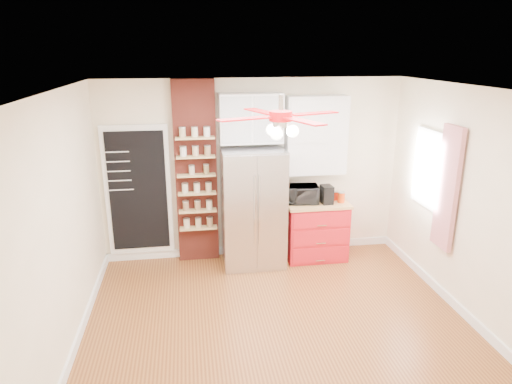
{
  "coord_description": "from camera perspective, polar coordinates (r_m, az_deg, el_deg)",
  "views": [
    {
      "loc": [
        -0.96,
        -4.59,
        3.08
      ],
      "look_at": [
        -0.12,
        0.9,
        1.34
      ],
      "focal_mm": 32.0,
      "sensor_mm": 36.0,
      "label": 1
    }
  ],
  "objects": [
    {
      "name": "toaster_oven",
      "position": [
        6.79,
        5.73,
        -0.26
      ],
      "size": [
        0.5,
        0.36,
        0.26
      ],
      "primitive_type": "imported",
      "rotation": [
        0.0,
        0.0,
        -0.09
      ],
      "color": "black",
      "rests_on": "red_cabinet"
    },
    {
      "name": "chalkboard",
      "position": [
        6.88,
        -14.51,
        0.1
      ],
      "size": [
        0.95,
        0.05,
        1.95
      ],
      "color": "white",
      "rests_on": "wall_back"
    },
    {
      "name": "pantry_jar_beans",
      "position": [
        6.58,
        -6.24,
        2.83
      ],
      "size": [
        0.1,
        0.1,
        0.13
      ],
      "primitive_type": "cylinder",
      "rotation": [
        0.0,
        0.0,
        -0.19
      ],
      "color": "olive",
      "rests_on": "brick_pillar"
    },
    {
      "name": "fridge",
      "position": [
        6.66,
        -0.37,
        -1.95
      ],
      "size": [
        0.9,
        0.7,
        1.75
      ],
      "primitive_type": "cube",
      "color": "silver",
      "rests_on": "floor"
    },
    {
      "name": "wall_left",
      "position": [
        5.07,
        -22.93,
        -4.0
      ],
      "size": [
        0.02,
        4.0,
        2.7
      ],
      "primitive_type": "cube",
      "color": "#FFEFCD",
      "rests_on": "floor"
    },
    {
      "name": "upper_glass_cabinet",
      "position": [
        6.55,
        -0.65,
        9.21
      ],
      "size": [
        0.9,
        0.35,
        0.7
      ],
      "primitive_type": "cube",
      "color": "white",
      "rests_on": "wall_back"
    },
    {
      "name": "wall_back",
      "position": [
        6.88,
        -0.42,
        2.82
      ],
      "size": [
        4.5,
        0.02,
        2.7
      ],
      "primitive_type": "cube",
      "color": "#FFEFCD",
      "rests_on": "floor"
    },
    {
      "name": "curtain",
      "position": [
        6.08,
        22.81,
        0.43
      ],
      "size": [
        0.06,
        0.4,
        1.55
      ],
      "primitive_type": "cube",
      "color": "red",
      "rests_on": "wall_right"
    },
    {
      "name": "wall_right",
      "position": [
        5.86,
        25.01,
        -1.47
      ],
      "size": [
        0.02,
        4.0,
        2.7
      ],
      "primitive_type": "cube",
      "color": "#FFEFCD",
      "rests_on": "floor"
    },
    {
      "name": "coffee_maker",
      "position": [
        6.81,
        8.82,
        -0.31
      ],
      "size": [
        0.16,
        0.22,
        0.27
      ],
      "primitive_type": "cube",
      "rotation": [
        0.0,
        0.0,
        0.05
      ],
      "color": "black",
      "rests_on": "red_cabinet"
    },
    {
      "name": "pantry_jar_oats",
      "position": [
        6.57,
        -8.03,
        2.7
      ],
      "size": [
        0.09,
        0.09,
        0.13
      ],
      "primitive_type": "cylinder",
      "rotation": [
        0.0,
        0.0,
        -0.1
      ],
      "color": "#C2AC94",
      "rests_on": "brick_pillar"
    },
    {
      "name": "ceiling",
      "position": [
        4.7,
        3.16,
        12.73
      ],
      "size": [
        4.5,
        4.5,
        0.0
      ],
      "primitive_type": "plane",
      "color": "white",
      "rests_on": "wall_back"
    },
    {
      "name": "brick_pillar",
      "position": [
        6.74,
        -7.5,
        2.35
      ],
      "size": [
        0.6,
        0.16,
        2.7
      ],
      "primitive_type": "cube",
      "color": "maroon",
      "rests_on": "floor"
    },
    {
      "name": "red_cabinet",
      "position": [
        7.05,
        7.42,
        -4.65
      ],
      "size": [
        0.94,
        0.64,
        0.9
      ],
      "color": "red",
      "rests_on": "floor"
    },
    {
      "name": "wall_front",
      "position": [
        3.26,
        10.19,
        -14.98
      ],
      "size": [
        4.5,
        0.02,
        2.7
      ],
      "primitive_type": "cube",
      "color": "#FFEFCD",
      "rests_on": "floor"
    },
    {
      "name": "canister_right",
      "position": [
        7.01,
        9.83,
        -0.46
      ],
      "size": [
        0.14,
        0.14,
        0.13
      ],
      "primitive_type": "cylinder",
      "rotation": [
        0.0,
        0.0,
        0.42
      ],
      "color": "red",
      "rests_on": "red_cabinet"
    },
    {
      "name": "floor",
      "position": [
        5.61,
        2.69,
        -15.94
      ],
      "size": [
        4.5,
        4.5,
        0.0
      ],
      "primitive_type": "plane",
      "color": "brown",
      "rests_on": "ground"
    },
    {
      "name": "canister_left",
      "position": [
        6.91,
        10.59,
        -0.67
      ],
      "size": [
        0.12,
        0.12,
        0.15
      ],
      "primitive_type": "cylinder",
      "rotation": [
        0.0,
        0.0,
        -0.13
      ],
      "color": "#C6380B",
      "rests_on": "red_cabinet"
    },
    {
      "name": "ceiling_fan",
      "position": [
        4.73,
        3.11,
        9.4
      ],
      "size": [
        1.4,
        1.4,
        0.44
      ],
      "color": "silver",
      "rests_on": "ceiling"
    },
    {
      "name": "window",
      "position": [
        6.53,
        20.84,
        2.68
      ],
      "size": [
        0.04,
        0.75,
        1.05
      ],
      "primitive_type": "cube",
      "color": "white",
      "rests_on": "wall_right"
    },
    {
      "name": "upper_shelf_unit",
      "position": [
        6.82,
        7.49,
        7.05
      ],
      "size": [
        0.9,
        0.3,
        1.15
      ],
      "primitive_type": "cube",
      "color": "white",
      "rests_on": "wall_back"
    }
  ]
}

